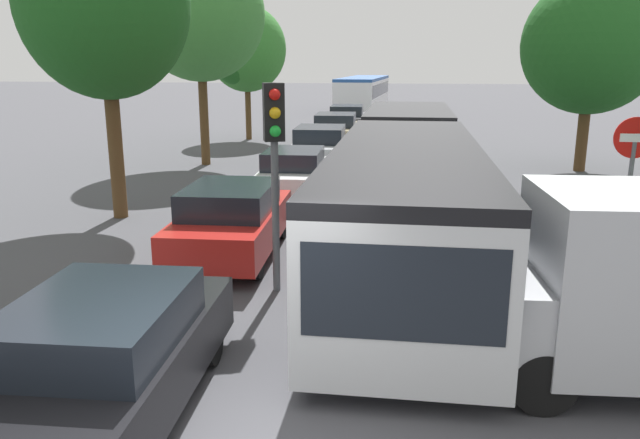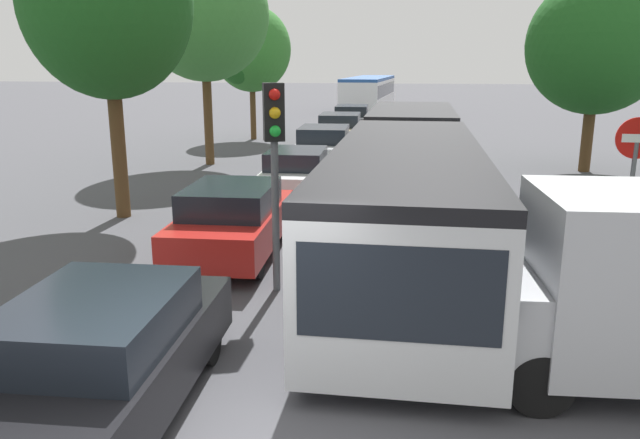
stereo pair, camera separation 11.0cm
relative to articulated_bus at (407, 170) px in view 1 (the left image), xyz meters
The scene contains 14 objects.
articulated_bus is the anchor object (origin of this frame).
city_bus_rear 33.24m from the articulated_bus, 95.71° to the left, with size 3.28×11.86×2.52m.
queued_car_black 8.82m from the articulated_bus, 110.49° to the right, with size 1.87×4.12×1.41m.
queued_car_red 4.21m from the articulated_bus, 143.77° to the right, with size 1.88×4.14×1.42m.
queued_car_white 4.36m from the articulated_bus, 136.10° to the left, with size 1.79×3.95×1.35m.
queued_car_silver 8.59m from the articulated_bus, 110.93° to the left, with size 1.95×4.30×1.47m.
queued_car_tan 13.77m from the articulated_bus, 103.13° to the left, with size 1.97×4.33×1.48m.
queued_car_graphite 19.32m from the articulated_bus, 99.47° to the left, with size 1.92×4.22×1.45m.
traffic_light 4.84m from the articulated_bus, 116.45° to the right, with size 0.38×0.40×3.40m.
no_entry_sign 4.68m from the articulated_bus, 35.38° to the right, with size 0.70×0.08×2.82m.
tree_left_mid 7.82m from the articulated_bus, behind, with size 3.87×3.87×7.21m.
tree_left_far 11.65m from the articulated_bus, 131.97° to the left, with size 4.57×4.57×7.59m.
tree_left_distant 17.61m from the articulated_bus, 116.18° to the left, with size 3.72×3.72×6.24m.
tree_right_mid 10.86m from the articulated_bus, 55.40° to the left, with size 4.57×4.57×6.51m.
Camera 1 is at (1.57, -4.82, 3.74)m, focal length 35.00 mm.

